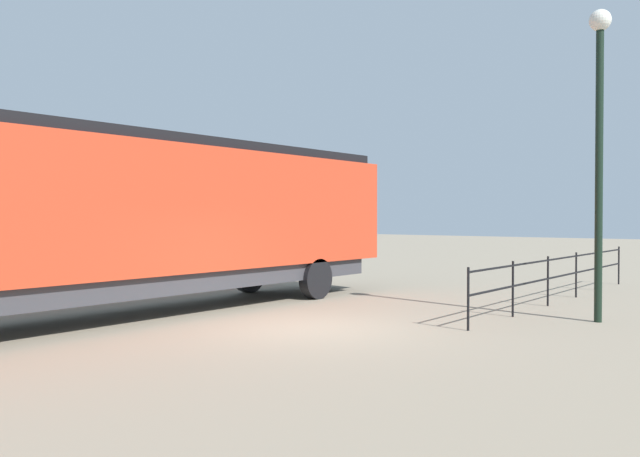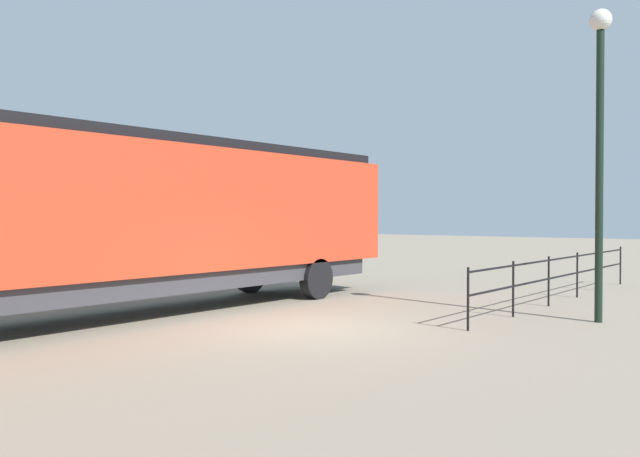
# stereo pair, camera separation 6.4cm
# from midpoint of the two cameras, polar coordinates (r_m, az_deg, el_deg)

# --- Properties ---
(ground_plane) EXTENTS (120.00, 120.00, 0.00)m
(ground_plane) POSITION_cam_midpoint_polar(r_m,az_deg,el_deg) (13.35, -0.70, -8.65)
(ground_plane) COLOR gray
(locomotive) EXTENTS (2.83, 15.59, 4.07)m
(locomotive) POSITION_cam_midpoint_polar(r_m,az_deg,el_deg) (15.69, -14.23, 1.17)
(locomotive) COLOR red
(locomotive) RESTS_ON ground_plane
(lamp_post) EXTENTS (0.46, 0.46, 6.61)m
(lamp_post) POSITION_cam_midpoint_polar(r_m,az_deg,el_deg) (15.33, 23.11, 8.82)
(lamp_post) COLOR black
(lamp_post) RESTS_ON ground_plane
(platform_fence) EXTENTS (0.05, 11.36, 1.25)m
(platform_fence) POSITION_cam_midpoint_polar(r_m,az_deg,el_deg) (18.57, 20.38, -3.43)
(platform_fence) COLOR black
(platform_fence) RESTS_ON ground_plane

